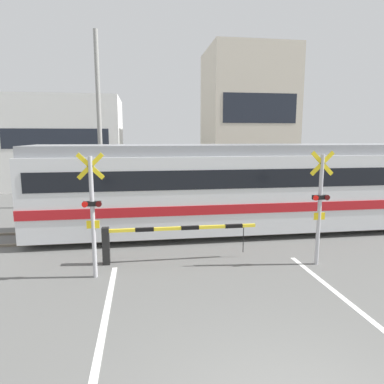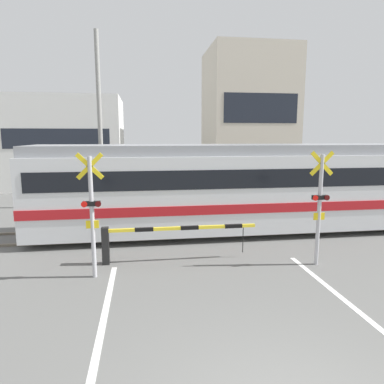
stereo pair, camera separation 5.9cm
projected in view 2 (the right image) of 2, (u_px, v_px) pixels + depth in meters
rail_track_near at (194, 237)px, 12.28m from camera, size 50.00×0.10×0.08m
rail_track_far at (189, 227)px, 13.69m from camera, size 50.00×0.10×0.08m
commuter_train at (233, 186)px, 12.93m from camera, size 14.75×2.93×3.32m
crossing_barrier_near at (150, 236)px, 9.87m from camera, size 4.50×0.20×1.09m
crossing_barrier_far at (217, 198)px, 15.87m from camera, size 4.50×0.20×1.09m
crossing_signal_left at (92, 210)px, 8.63m from camera, size 0.68×0.15×3.23m
crossing_signal_right at (320, 203)px, 9.51m from camera, size 0.68×0.15×3.23m
pedestrian at (185, 187)px, 18.34m from camera, size 0.38×0.22×1.59m
building_left_of_street at (67, 143)px, 24.65m from camera, size 7.84×5.89×6.31m
building_right_of_street at (248, 118)px, 26.27m from camera, size 6.21×5.89×10.03m
utility_pole_streetside at (100, 122)px, 16.97m from camera, size 0.22×0.22×8.67m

